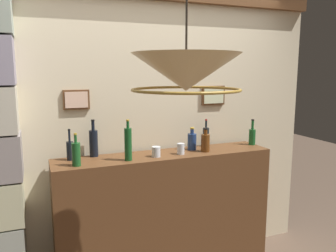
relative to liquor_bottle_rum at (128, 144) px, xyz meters
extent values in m
cube|color=beige|center=(0.35, 0.35, 0.15)|extent=(3.18, 0.08, 2.82)
cube|color=brown|center=(-0.35, 0.30, 0.33)|extent=(0.21, 0.03, 0.16)
cube|color=beige|center=(-0.35, 0.29, 0.33)|extent=(0.18, 0.01, 0.13)
cube|color=brown|center=(0.93, 0.30, 0.33)|extent=(0.24, 0.03, 0.18)
cube|color=beige|center=(0.93, 0.29, 0.33)|extent=(0.21, 0.01, 0.15)
cube|color=#9BA193|center=(-0.97, 0.19, -0.75)|extent=(0.35, 0.37, 0.33)
cube|color=#C0BE96|center=(-0.87, 0.19, -0.40)|extent=(0.17, 0.37, 0.33)
cube|color=gray|center=(-0.87, 0.19, -0.05)|extent=(0.19, 0.37, 0.33)
cube|color=beige|center=(-0.87, 0.19, 0.29)|extent=(0.17, 0.37, 0.33)
cube|color=#938C9F|center=(-0.87, 0.19, 0.64)|extent=(0.18, 0.37, 0.33)
cube|color=brown|center=(0.35, 0.08, -0.70)|extent=(1.89, 0.38, 1.13)
cylinder|color=#174E20|center=(0.00, 0.00, -0.01)|extent=(0.06, 0.06, 0.26)
cylinder|color=#174E20|center=(0.00, 0.00, 0.15)|extent=(0.02, 0.02, 0.06)
cylinder|color=#B7932D|center=(0.00, 0.00, 0.19)|extent=(0.02, 0.02, 0.01)
cylinder|color=#1A5423|center=(-0.40, -0.01, -0.05)|extent=(0.06, 0.06, 0.18)
cylinder|color=#1A5423|center=(-0.40, -0.01, 0.07)|extent=(0.02, 0.02, 0.06)
cylinder|color=#B7932D|center=(-0.40, -0.01, 0.11)|extent=(0.02, 0.02, 0.01)
cylinder|color=#1A5926|center=(1.25, 0.11, -0.06)|extent=(0.06, 0.06, 0.15)
cylinder|color=#1A5926|center=(1.25, 0.11, 0.06)|extent=(0.02, 0.02, 0.09)
cylinder|color=black|center=(1.25, 0.11, 0.11)|extent=(0.03, 0.03, 0.01)
cylinder|color=black|center=(-0.23, 0.23, -0.03)|extent=(0.07, 0.07, 0.22)
cylinder|color=black|center=(-0.23, 0.23, 0.12)|extent=(0.03, 0.03, 0.08)
cylinder|color=black|center=(-0.23, 0.23, 0.17)|extent=(0.03, 0.03, 0.01)
cylinder|color=navy|center=(0.63, 0.14, -0.06)|extent=(0.08, 0.08, 0.15)
cylinder|color=navy|center=(0.63, 0.14, 0.03)|extent=(0.03, 0.03, 0.05)
cylinder|color=#B7932D|center=(0.63, 0.14, 0.06)|extent=(0.04, 0.04, 0.01)
cylinder|color=black|center=(-0.43, 0.18, -0.06)|extent=(0.06, 0.06, 0.15)
cylinder|color=black|center=(-0.43, 0.18, 0.06)|extent=(0.02, 0.02, 0.09)
cylinder|color=black|center=(-0.43, 0.18, 0.11)|extent=(0.02, 0.02, 0.01)
cylinder|color=#5F3312|center=(0.71, 0.03, -0.06)|extent=(0.08, 0.08, 0.15)
cylinder|color=#5F3312|center=(0.71, 0.03, 0.04)|extent=(0.03, 0.03, 0.05)
cylinder|color=black|center=(0.71, 0.03, 0.07)|extent=(0.04, 0.04, 0.01)
cylinder|color=black|center=(0.81, 0.23, -0.05)|extent=(0.06, 0.06, 0.17)
cylinder|color=black|center=(0.81, 0.23, 0.07)|extent=(0.02, 0.02, 0.07)
cylinder|color=maroon|center=(0.81, 0.23, 0.11)|extent=(0.02, 0.02, 0.01)
cylinder|color=silver|center=(0.24, 0.03, -0.09)|extent=(0.07, 0.07, 0.09)
cylinder|color=silver|center=(0.47, 0.03, -0.09)|extent=(0.06, 0.06, 0.09)
cone|color=beige|center=(0.13, -0.80, 0.56)|extent=(0.61, 0.61, 0.21)
cylinder|color=black|center=(0.13, -0.80, 0.81)|extent=(0.01, 0.01, 0.28)
torus|color=#AD8433|center=(0.13, -0.80, 0.46)|extent=(0.62, 0.62, 0.02)
camera|label=1|loc=(-0.67, -2.52, 0.57)|focal=35.98mm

